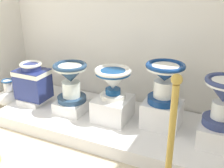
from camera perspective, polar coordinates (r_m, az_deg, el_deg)
name	(u,v)px	position (r m, az deg, el deg)	size (l,w,h in m)	color
display_platform	(114,123)	(2.96, 0.35, -8.28)	(2.53, 0.98, 0.13)	white
plinth_block_leftmost	(35,99)	(3.40, -15.93, -3.16)	(0.28, 0.32, 0.06)	white
antique_toilet_leftmost	(33,80)	(3.30, -16.38, 0.73)	(0.37, 0.29, 0.43)	navy
plinth_block_slender_white	(72,106)	(3.07, -8.36, -4.55)	(0.32, 0.34, 0.13)	white
antique_toilet_slender_white	(71,78)	(2.94, -8.72, 1.33)	(0.36, 0.36, 0.43)	navy
plinth_block_squat_floral	(113,108)	(2.86, 0.20, -5.13)	(0.35, 0.39, 0.24)	white
antique_toilet_squat_floral	(113,79)	(2.73, 0.21, 0.99)	(0.37, 0.37, 0.32)	white
plinth_block_pale_glazed	(162,114)	(2.77, 10.44, -6.26)	(0.37, 0.32, 0.26)	white
antique_toilet_pale_glazed	(165,78)	(2.61, 11.02, 1.30)	(0.37, 0.37, 0.40)	navy
plinth_block_tall_cobalt	(217,134)	(2.65, 21.28, -9.71)	(0.32, 0.38, 0.19)	white
antique_toilet_tall_cobalt	(224,96)	(2.49, 22.45, -2.33)	(0.35, 0.35, 0.44)	navy
decorative_vase_corner	(10,97)	(3.63, -20.75, -2.51)	(0.31, 0.31, 0.37)	#264E7D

